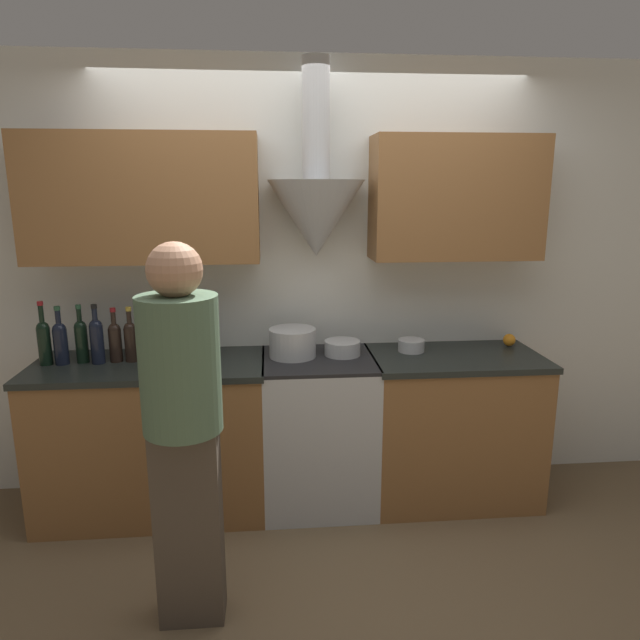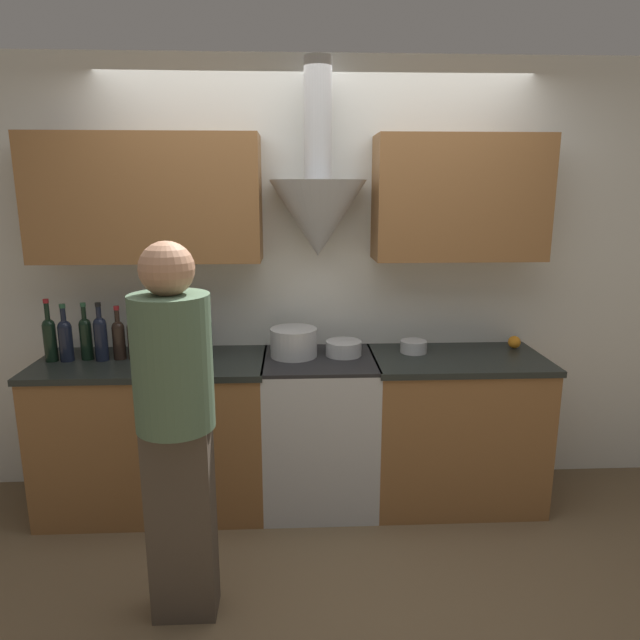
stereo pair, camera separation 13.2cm
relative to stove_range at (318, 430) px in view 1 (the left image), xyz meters
The scene contains 20 objects.
ground_plane 0.55m from the stove_range, 90.00° to the right, with size 12.00×12.00×0.00m, color brown.
wall_back 1.04m from the stove_range, 100.36° to the left, with size 8.40×0.55×2.60m.
counter_left 0.96m from the stove_range, behind, with size 1.30×0.62×0.90m.
counter_right 0.81m from the stove_range, ahead, with size 1.00×0.62×0.90m.
stove_range is the anchor object (origin of this frame).
wine_bottle_0 1.63m from the stove_range, behind, with size 0.07×0.07×0.36m.
wine_bottle_1 1.54m from the stove_range, behind, with size 0.08×0.08×0.33m.
wine_bottle_2 1.45m from the stove_range, behind, with size 0.07×0.07×0.33m.
wine_bottle_3 1.37m from the stove_range, behind, with size 0.07×0.07×0.34m.
wine_bottle_4 1.28m from the stove_range, behind, with size 0.07×0.07×0.31m.
wine_bottle_5 1.20m from the stove_range, behind, with size 0.07×0.07×0.31m.
wine_bottle_6 1.12m from the stove_range, behind, with size 0.07×0.07×0.36m.
wine_bottle_7 1.03m from the stove_range, behind, with size 0.07×0.07×0.36m.
wine_bottle_8 0.95m from the stove_range, behind, with size 0.07×0.07×0.35m.
wine_bottle_9 0.87m from the stove_range, behind, with size 0.07×0.07×0.33m.
stock_pot 0.55m from the stove_range, 161.50° to the left, with size 0.27×0.27×0.17m.
mixing_bowl 0.51m from the stove_range, 20.32° to the left, with size 0.21×0.21×0.09m.
orange_fruit 1.31m from the stove_range, ahead, with size 0.08×0.08×0.08m.
saucepan 0.75m from the stove_range, ahead, with size 0.16×0.16×0.07m.
person_foreground_left 1.21m from the stove_range, 124.87° to the right, with size 0.32×0.32×1.66m.
Camera 1 is at (-0.27, -2.83, 1.86)m, focal length 32.00 mm.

